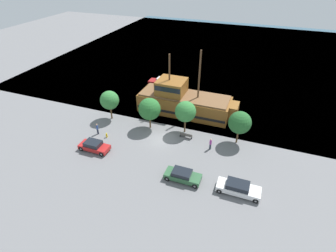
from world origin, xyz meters
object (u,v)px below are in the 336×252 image
Objects in this scene: fire_hydrant at (107,135)px; pedestrian_walking_near at (97,129)px; bench_promenade_east at (186,135)px; pedestrian_walking_far at (210,144)px; pirate_ship at (183,101)px; parked_car_curb_rear at (183,175)px; moored_boat_dockside at (167,84)px; parked_car_curb_front at (94,146)px; parked_car_curb_mid at (238,188)px.

pedestrian_walking_near reaches higher than fire_hydrant.
bench_promenade_east is 1.06× the size of pedestrian_walking_far.
pirate_ship is at bearing 47.44° from pedestrian_walking_near.
pedestrian_walking_far is at bearing -51.65° from pirate_ship.
parked_car_curb_rear is at bearing -17.32° from pedestrian_walking_near.
bench_promenade_east is at bearing 20.09° from fire_hydrant.
pedestrian_walking_far is at bearing -52.81° from moored_boat_dockside.
pedestrian_walking_far is (13.14, -17.33, 0.24)m from moored_boat_dockside.
pirate_ship is 16.92m from parked_car_curb_front.
parked_car_curb_front is 5.67× the size of fire_hydrant.
bench_promenade_east is at bearing -60.21° from moored_boat_dockside.
parked_car_curb_rear is 15.93m from pedestrian_walking_near.
parked_car_curb_mid is at bearing 2.61° from parked_car_curb_rear.
pedestrian_walking_near is at bearing -101.12° from moored_boat_dockside.
pirate_ship is 3.39× the size of parked_car_curb_mid.
pirate_ship is 16.65m from parked_car_curb_rear.
pirate_ship is 10.78m from moored_boat_dockside.
moored_boat_dockside reaches higher than parked_car_curb_mid.
pirate_ship reaches higher than parked_car_curb_front.
parked_car_curb_mid reaches higher than bench_promenade_east.
pedestrian_walking_far is (17.02, 2.39, -0.01)m from pedestrian_walking_near.
pirate_ship is 22.06× the size of fire_hydrant.
bench_promenade_east is (9.11, -15.91, -0.24)m from moored_boat_dockside.
pedestrian_walking_far is at bearing 10.00° from fire_hydrant.
moored_boat_dockside is 4.42× the size of pedestrian_walking_far.
pedestrian_walking_far reaches higher than parked_car_curb_mid.
parked_car_curb_rear is at bearing -18.22° from fire_hydrant.
pedestrian_walking_near is at bearing -163.67° from bench_promenade_east.
moored_boat_dockside is 23.37m from parked_car_curb_front.
fire_hydrant is 0.43× the size of pedestrian_walking_far.
moored_boat_dockside is 20.09m from pedestrian_walking_near.
parked_car_curb_front is 13.50m from parked_car_curb_rear.
fire_hydrant is at bearing -159.91° from bench_promenade_east.
moored_boat_dockside reaches higher than bench_promenade_east.
parked_car_curb_mid reaches higher than parked_car_curb_front.
parked_car_curb_front is at bearing -119.87° from pirate_ship.
pedestrian_walking_near is (-10.16, -11.06, -1.17)m from pirate_ship.
fire_hydrant is 0.40× the size of bench_promenade_east.
pedestrian_walking_far is (15.26, 5.95, 0.21)m from parked_car_curb_front.
pirate_ship is 15.06m from pedestrian_walking_near.
fire_hydrant is at bearing 168.39° from parked_car_curb_mid.
bench_promenade_east is at bearing -68.74° from pirate_ship.
fire_hydrant is at bearing 90.29° from parked_car_curb_front.
pirate_ship is at bearing 53.49° from fire_hydrant.
parked_car_curb_mid is at bearing -52.96° from pirate_ship.
moored_boat_dockside is at bearing 78.88° from pedestrian_walking_near.
pedestrian_walking_near is at bearing 168.51° from parked_car_curb_mid.
pedestrian_walking_far reaches higher than parked_car_curb_front.
moored_boat_dockside is 4.16× the size of bench_promenade_east.
pirate_ship is 11.12m from pedestrian_walking_far.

